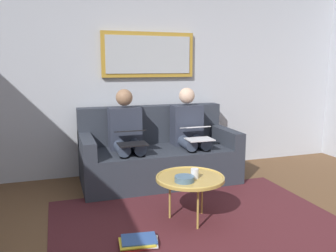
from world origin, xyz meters
TOP-DOWN VIEW (x-y plane):
  - wall_rear at (0.00, -2.60)m, footprint 6.00×0.12m
  - area_rug at (0.00, -0.85)m, footprint 2.60×1.80m
  - couch at (0.00, -2.12)m, footprint 1.87×0.90m
  - framed_mirror at (0.00, -2.51)m, footprint 1.22×0.05m
  - coffee_table at (0.05, -0.90)m, footprint 0.63×0.63m
  - cup at (0.03, -0.85)m, footprint 0.07×0.07m
  - bowl at (0.15, -0.80)m, footprint 0.17×0.17m
  - person_left at (-0.40, -2.05)m, footprint 0.38×0.58m
  - laptop_white at (-0.40, -1.81)m, footprint 0.30×0.37m
  - person_right at (0.40, -2.05)m, footprint 0.38×0.58m
  - laptop_black at (0.40, -1.81)m, footprint 0.32×0.37m
  - magazine_stack at (0.61, -0.61)m, footprint 0.34×0.27m

SIDE VIEW (x-z plane):
  - area_rug at x=0.00m, z-range 0.00..0.01m
  - magazine_stack at x=0.61m, z-range 0.01..0.04m
  - couch at x=0.00m, z-range -0.14..0.76m
  - coffee_table at x=0.05m, z-range 0.19..0.62m
  - bowl at x=0.15m, z-range 0.42..0.47m
  - cup at x=0.03m, z-range 0.42..0.51m
  - person_left at x=-0.40m, z-range 0.04..1.18m
  - person_right at x=0.40m, z-range 0.04..1.18m
  - laptop_black at x=0.40m, z-range 0.56..0.71m
  - laptop_white at x=-0.40m, z-range 0.56..0.71m
  - wall_rear at x=0.00m, z-range 0.00..2.60m
  - framed_mirror at x=0.00m, z-range 1.26..1.84m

